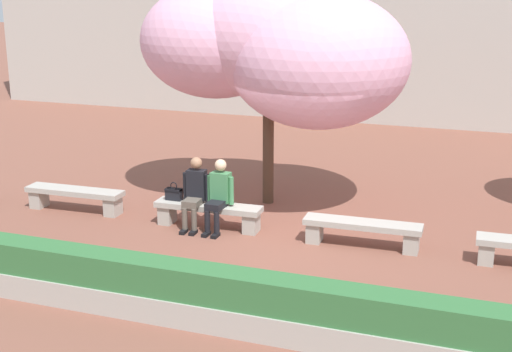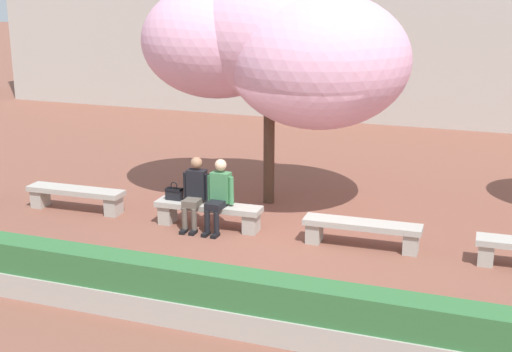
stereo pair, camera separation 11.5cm
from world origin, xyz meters
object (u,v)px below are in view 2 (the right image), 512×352
stone_bench_center (362,230)px  person_seated_left (195,190)px  stone_bench_west_end (76,195)px  stone_bench_near_west (208,211)px  cherry_tree_main (276,47)px  handbag (174,193)px  person_seated_right (219,193)px

stone_bench_center → person_seated_left: 3.07m
stone_bench_west_end → stone_bench_center: 5.63m
stone_bench_near_west → stone_bench_center: bearing=0.0°
cherry_tree_main → stone_bench_center: bearing=-38.7°
handbag → cherry_tree_main: bearing=51.2°
person_seated_left → person_seated_right: same height
person_seated_left → person_seated_right: bearing=-0.0°
stone_bench_west_end → handbag: 2.15m
handbag → stone_bench_west_end: bearing=-179.8°
person_seated_left → handbag: size_ratio=3.81×
stone_bench_near_west → person_seated_right: bearing=-12.9°
cherry_tree_main → handbag: bearing=-128.8°
person_seated_right → cherry_tree_main: 3.02m
stone_bench_west_end → handbag: (2.13, 0.01, 0.27)m
stone_bench_west_end → person_seated_right: person_seated_right is taller
stone_bench_center → person_seated_left: size_ratio=1.54×
stone_bench_near_west → stone_bench_center: size_ratio=1.00×
stone_bench_near_west → cherry_tree_main: cherry_tree_main is taller
stone_bench_center → cherry_tree_main: size_ratio=0.38×
stone_bench_center → person_seated_right: size_ratio=1.54×
stone_bench_west_end → stone_bench_near_west: same height
person_seated_right → person_seated_left: bearing=180.0°
person_seated_left → person_seated_right: size_ratio=1.00×
stone_bench_near_west → cherry_tree_main: (0.68, 1.71, 2.81)m
stone_bench_west_end → cherry_tree_main: (3.50, 1.71, 2.81)m
stone_bench_west_end → stone_bench_center: size_ratio=1.00×
stone_bench_near_west → handbag: bearing=179.3°
stone_bench_center → handbag: size_ratio=5.87×
person_seated_left → cherry_tree_main: cherry_tree_main is taller
stone_bench_near_west → handbag: (-0.68, 0.01, 0.27)m
stone_bench_west_end → handbag: bearing=0.2°
stone_bench_west_end → cherry_tree_main: size_ratio=0.38×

